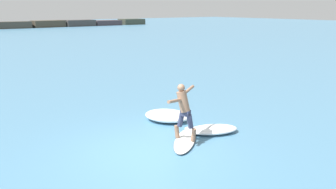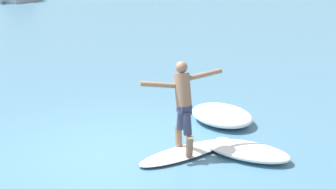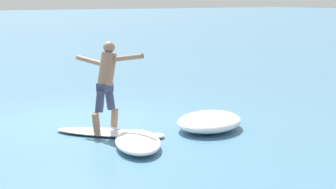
% 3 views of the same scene
% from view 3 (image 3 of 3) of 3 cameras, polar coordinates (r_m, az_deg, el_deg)
% --- Properties ---
extents(ground_plane, '(200.00, 200.00, 0.00)m').
position_cam_3_polar(ground_plane, '(11.70, -8.61, -2.69)').
color(ground_plane, teal).
extents(surfboard, '(1.86, 1.75, 0.23)m').
position_cam_3_polar(surfboard, '(10.47, -6.15, -3.86)').
color(surfboard, white).
rests_on(surfboard, ground).
extents(surfer, '(1.44, 0.83, 1.64)m').
position_cam_3_polar(surfer, '(10.34, -6.25, 1.59)').
color(surfer, '#966C52').
rests_on(surfer, surfboard).
extents(wave_foam_at_tail, '(1.85, 1.97, 0.33)m').
position_cam_3_polar(wave_foam_at_tail, '(10.81, 4.22, -2.75)').
color(wave_foam_at_tail, white).
rests_on(wave_foam_at_tail, ground).
extents(wave_foam_at_nose, '(1.74, 1.35, 0.23)m').
position_cam_3_polar(wave_foam_at_nose, '(9.49, -3.08, -4.83)').
color(wave_foam_at_nose, white).
rests_on(wave_foam_at_nose, ground).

